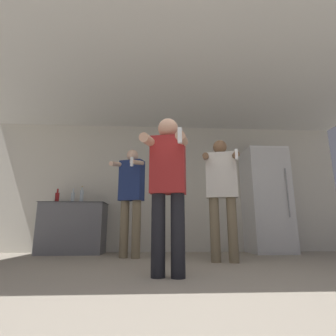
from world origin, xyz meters
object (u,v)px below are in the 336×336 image
object	(u,v)px
refrigerator	(266,200)
bottle_brown_liquor	(82,196)
bottle_clear_vodka	(57,197)
person_man_side	(222,189)
person_spectator_back	(131,194)
person_woman_foreground	(168,182)
bottle_tall_gin	(73,197)

from	to	relation	value
refrigerator	bottle_brown_liquor	xyz separation A→B (m)	(-3.47, -0.02, 0.05)
bottle_clear_vodka	refrigerator	bearing A→B (deg)	0.26
refrigerator	person_man_side	distance (m)	1.77
bottle_clear_vodka	person_spectator_back	size ratio (longest dim) A/B	0.15
bottle_clear_vodka	person_spectator_back	distance (m)	1.54
bottle_brown_liquor	person_man_side	size ratio (longest dim) A/B	0.18
bottle_brown_liquor	person_spectator_back	bearing A→B (deg)	-34.54
refrigerator	person_woman_foreground	xyz separation A→B (m)	(-2.02, -2.36, -0.09)
person_woman_foreground	bottle_brown_liquor	bearing A→B (deg)	121.81
refrigerator	bottle_tall_gin	size ratio (longest dim) A/B	7.41
refrigerator	bottle_brown_liquor	bearing A→B (deg)	-179.71
bottle_tall_gin	bottle_clear_vodka	world-z (taller)	bottle_tall_gin
person_woman_foreground	person_man_side	size ratio (longest dim) A/B	0.91
bottle_tall_gin	person_woman_foreground	world-z (taller)	person_woman_foreground
person_spectator_back	person_woman_foreground	bearing A→B (deg)	-73.58
refrigerator	bottle_tall_gin	bearing A→B (deg)	-179.72
refrigerator	person_man_side	world-z (taller)	refrigerator
bottle_clear_vodka	person_woman_foreground	world-z (taller)	person_woman_foreground
person_spectator_back	bottle_brown_liquor	bearing A→B (deg)	145.46
person_woman_foreground	person_man_side	distance (m)	1.34
bottle_brown_liquor	person_spectator_back	world-z (taller)	person_spectator_back
bottle_clear_vodka	person_woman_foreground	distance (m)	3.01
refrigerator	person_spectator_back	world-z (taller)	refrigerator
refrigerator	person_man_side	xyz separation A→B (m)	(-1.20, -1.30, 0.01)
bottle_brown_liquor	person_man_side	xyz separation A→B (m)	(2.27, -1.28, -0.04)
bottle_clear_vodka	person_man_side	xyz separation A→B (m)	(2.71, -1.28, -0.01)
refrigerator	bottle_clear_vodka	world-z (taller)	refrigerator
person_woman_foreground	refrigerator	bearing A→B (deg)	49.41
bottle_clear_vodka	person_spectator_back	xyz separation A→B (m)	(1.39, -0.66, -0.03)
refrigerator	person_woman_foreground	world-z (taller)	refrigerator
refrigerator	bottle_brown_liquor	world-z (taller)	refrigerator
person_man_side	bottle_tall_gin	bearing A→B (deg)	152.24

